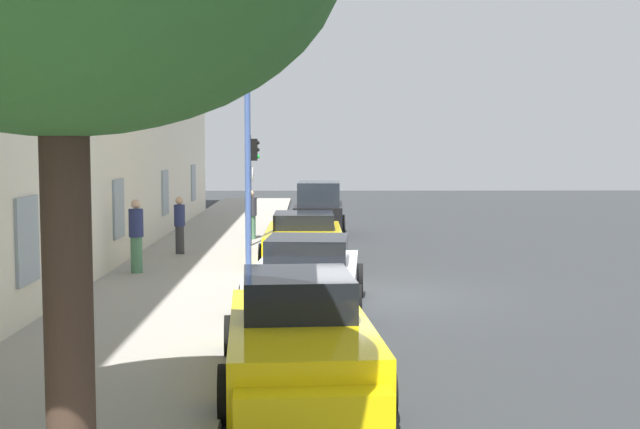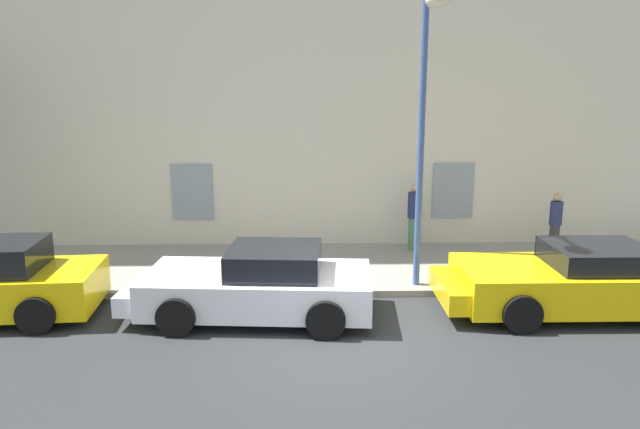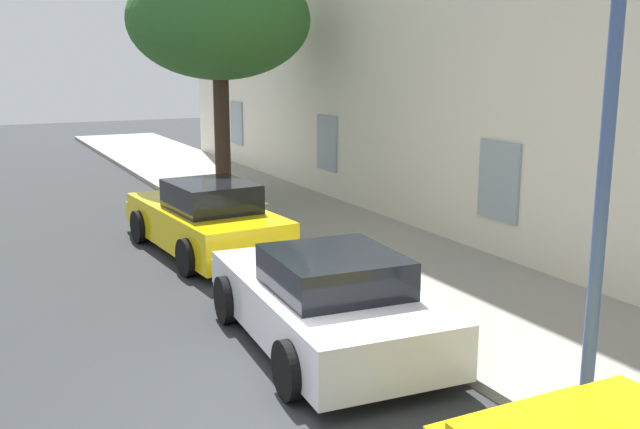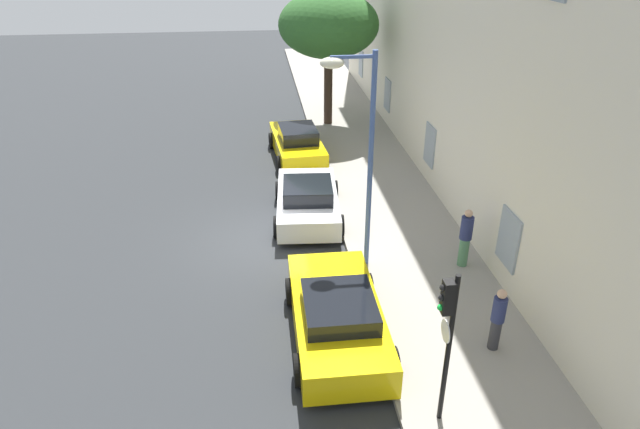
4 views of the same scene
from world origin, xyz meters
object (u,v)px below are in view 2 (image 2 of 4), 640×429
sportscar_yellow_flank (251,286)px  sportscar_white_middle (569,282)px  street_lamp (427,92)px  pedestrian_bystander (555,223)px  pedestrian_strolling (414,216)px

sportscar_yellow_flank → sportscar_white_middle: bearing=0.7°
street_lamp → pedestrian_bystander: bearing=33.6°
street_lamp → pedestrian_strolling: 4.51m
street_lamp → pedestrian_strolling: (0.43, 3.13, -3.22)m
sportscar_yellow_flank → pedestrian_bystander: bearing=25.8°
sportscar_yellow_flank → street_lamp: bearing=15.4°
sportscar_white_middle → pedestrian_strolling: bearing=120.3°
pedestrian_strolling → pedestrian_bystander: size_ratio=1.10×
pedestrian_bystander → pedestrian_strolling: bearing=171.7°
pedestrian_strolling → sportscar_yellow_flank: bearing=-133.6°
sportscar_white_middle → street_lamp: (-2.77, 0.88, 3.65)m
street_lamp → pedestrian_bystander: 5.76m
sportscar_white_middle → pedestrian_bystander: size_ratio=3.15×
sportscar_white_middle → pedestrian_bystander: (1.17, 3.50, 0.36)m
street_lamp → pedestrian_strolling: size_ratio=3.40×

